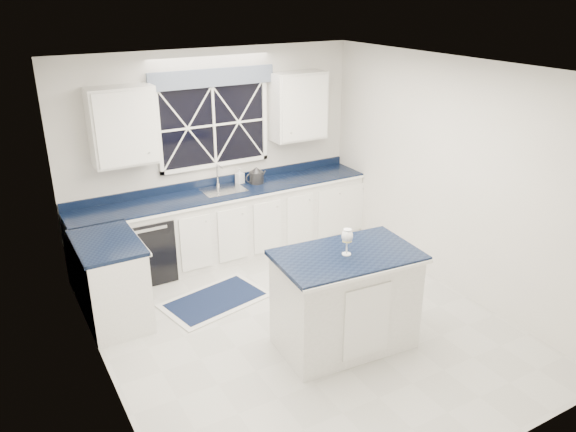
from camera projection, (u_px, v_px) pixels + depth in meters
ground at (302, 326)px, 6.04m from camera, size 4.50×4.50×0.00m
back_wall at (214, 155)px, 7.34m from camera, size 4.00×0.10×2.70m
base_cabinets at (208, 235)px, 7.15m from camera, size 3.99×1.60×0.90m
countertop at (225, 192)px, 7.26m from camera, size 3.98×0.64×0.04m
dishwasher at (145, 246)px, 6.94m from camera, size 0.60×0.58×0.82m
window at (214, 119)px, 7.12m from camera, size 1.65×0.09×1.26m
upper_cabinets at (217, 115)px, 6.99m from camera, size 3.10×0.34×0.90m
faucet at (218, 175)px, 7.35m from camera, size 0.05×0.20×0.30m
island at (345, 300)px, 5.55m from camera, size 1.43×0.93×1.02m
rug at (215, 300)px, 6.52m from camera, size 1.31×0.95×0.02m
kettle at (256, 176)px, 7.50m from camera, size 0.32×0.21×0.22m
wine_glass at (347, 237)px, 5.27m from camera, size 0.11×0.11×0.26m
soap_bottle at (240, 176)px, 7.50m from camera, size 0.11×0.11×0.21m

